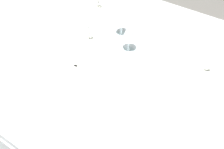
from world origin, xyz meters
name	(u,v)px	position (x,y,z in m)	size (l,w,h in m)	color
ground_plane	(118,149)	(0.00, 0.00, 0.00)	(6.00, 6.00, 0.00)	slate
dining_table	(120,73)	(0.00, 0.00, 0.66)	(1.80, 1.11, 0.74)	white
dinner_plate	(94,95)	(0.03, -0.24, 0.75)	(0.27, 0.27, 0.02)	white
fork_outer	(66,75)	(-0.13, -0.21, 0.74)	(0.02, 0.23, 0.00)	beige
dinner_knife	(135,112)	(0.20, -0.21, 0.74)	(0.03, 0.22, 0.00)	beige
spoon_soup	(145,113)	(0.23, -0.20, 0.74)	(0.03, 0.22, 0.01)	beige
saucer_left	(81,37)	(-0.24, 0.02, 0.74)	(0.14, 0.14, 0.01)	white
coffee_cup_left	(81,30)	(-0.24, 0.02, 0.78)	(0.11, 0.08, 0.06)	white
saucer_right	(92,6)	(-0.36, 0.27, 0.74)	(0.13, 0.13, 0.01)	white
coffee_cup_right	(92,0)	(-0.36, 0.27, 0.79)	(0.10, 0.08, 0.07)	white
saucer_far	(195,68)	(0.29, 0.12, 0.74)	(0.13, 0.13, 0.01)	white
coffee_cup_far	(197,61)	(0.29, 0.12, 0.79)	(0.10, 0.08, 0.07)	white
wine_glass_left	(122,19)	(-0.09, 0.15, 0.83)	(0.07, 0.07, 0.13)	silver
wine_glass_right	(129,33)	(0.00, 0.06, 0.84)	(0.07, 0.07, 0.15)	silver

